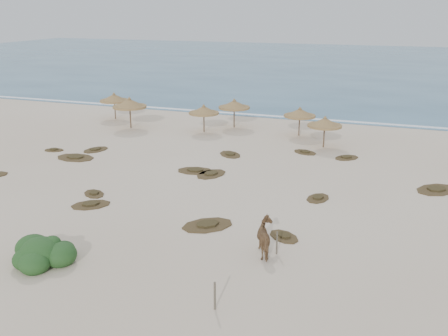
{
  "coord_description": "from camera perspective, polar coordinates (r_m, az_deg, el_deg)",
  "views": [
    {
      "loc": [
        11.22,
        -21.14,
        10.35
      ],
      "look_at": [
        2.02,
        5.0,
        1.32
      ],
      "focal_mm": 40.0,
      "sensor_mm": 36.0,
      "label": 1
    }
  ],
  "objects": [
    {
      "name": "scrub_10",
      "position": [
        36.62,
        13.83,
        1.17
      ],
      "size": [
        2.18,
        2.22,
        0.16
      ],
      "rotation": [
        0.0,
        0.0,
        0.83
      ],
      "color": "brown",
      "rests_on": "ground"
    },
    {
      "name": "palapa_4",
      "position": [
        41.89,
        8.66,
        6.22
      ],
      "size": [
        2.68,
        2.68,
        2.47
      ],
      "rotation": [
        0.0,
        0.0,
        -0.02
      ],
      "color": "brown",
      "rests_on": "ground"
    },
    {
      "name": "ocean",
      "position": [
        97.35,
        12.92,
        11.5
      ],
      "size": [
        200.0,
        100.0,
        0.01
      ],
      "primitive_type": "cube",
      "color": "#265573",
      "rests_on": "ground"
    },
    {
      "name": "scrub_1",
      "position": [
        37.15,
        -16.64,
        1.17
      ],
      "size": [
        2.95,
        1.99,
        0.16
      ],
      "rotation": [
        0.0,
        0.0,
        3.1
      ],
      "color": "brown",
      "rests_on": "ground"
    },
    {
      "name": "scrub_6",
      "position": [
        38.78,
        -14.46,
        2.05
      ],
      "size": [
        1.92,
        2.38,
        0.16
      ],
      "rotation": [
        0.0,
        0.0,
        1.26
      ],
      "color": "brown",
      "rests_on": "ground"
    },
    {
      "name": "foam_line",
      "position": [
        49.55,
        5.9,
        5.89
      ],
      "size": [
        70.0,
        0.6,
        0.01
      ],
      "primitive_type": "cube",
      "color": "white",
      "rests_on": "ground"
    },
    {
      "name": "scrub_8",
      "position": [
        39.59,
        -18.86,
        1.98
      ],
      "size": [
        1.63,
        1.23,
        0.16
      ],
      "rotation": [
        0.0,
        0.0,
        0.21
      ],
      "color": "brown",
      "rests_on": "ground"
    },
    {
      "name": "fence_post_far",
      "position": [
        22.07,
        6.06,
        -8.5
      ],
      "size": [
        0.08,
        0.08,
        1.05
      ],
      "primitive_type": "cylinder",
      "rotation": [
        0.0,
        0.0,
        -0.03
      ],
      "color": "brown",
      "rests_on": "ground"
    },
    {
      "name": "scrub_9",
      "position": [
        24.8,
        -1.91,
        -6.51
      ],
      "size": [
        3.08,
        3.01,
        0.16
      ],
      "rotation": [
        0.0,
        0.0,
        0.73
      ],
      "color": "brown",
      "rests_on": "ground"
    },
    {
      "name": "scrub_12",
      "position": [
        23.79,
        6.86,
        -7.75
      ],
      "size": [
        1.98,
        1.88,
        0.16
      ],
      "rotation": [
        0.0,
        0.0,
        2.48
      ],
      "color": "brown",
      "rests_on": "ground"
    },
    {
      "name": "palapa_3",
      "position": [
        42.71,
        -2.32,
        6.59
      ],
      "size": [
        3.32,
        3.32,
        2.43
      ],
      "rotation": [
        0.0,
        0.0,
        -0.35
      ],
      "color": "brown",
      "rests_on": "ground"
    },
    {
      "name": "palapa_1",
      "position": [
        44.85,
        -10.74,
        7.23
      ],
      "size": [
        3.97,
        3.97,
        2.8
      ],
      "rotation": [
        0.0,
        0.0,
        -0.43
      ],
      "color": "brown",
      "rests_on": "ground"
    },
    {
      "name": "scrub_2",
      "position": [
        29.73,
        -14.64,
        -2.84
      ],
      "size": [
        1.88,
        1.76,
        0.16
      ],
      "rotation": [
        0.0,
        0.0,
        2.51
      ],
      "color": "brown",
      "rests_on": "ground"
    },
    {
      "name": "bush",
      "position": [
        22.64,
        -20.1,
        -9.15
      ],
      "size": [
        2.9,
        2.55,
        1.3
      ],
      "rotation": [
        0.0,
        0.0,
        -0.12
      ],
      "color": "#245122",
      "rests_on": "ground"
    },
    {
      "name": "scrub_14",
      "position": [
        32.8,
        -3.3,
        -0.29
      ],
      "size": [
        2.65,
        1.95,
        0.16
      ],
      "rotation": [
        0.0,
        0.0,
        0.17
      ],
      "color": "brown",
      "rests_on": "ground"
    },
    {
      "name": "scrub_11",
      "position": [
        28.17,
        -14.99,
        -4.05
      ],
      "size": [
        2.51,
        2.37,
        0.16
      ],
      "rotation": [
        0.0,
        0.0,
        0.65
      ],
      "color": "brown",
      "rests_on": "ground"
    },
    {
      "name": "horse",
      "position": [
        21.88,
        4.93,
        -7.98
      ],
      "size": [
        1.56,
        2.01,
        1.55
      ],
      "primitive_type": "imported",
      "rotation": [
        0.0,
        0.0,
        3.6
      ],
      "color": "brown",
      "rests_on": "ground"
    },
    {
      "name": "palapa_5",
      "position": [
        38.68,
        11.45,
        5.09
      ],
      "size": [
        3.45,
        3.45,
        2.47
      ],
      "rotation": [
        0.0,
        0.0,
        -0.4
      ],
      "color": "brown",
      "rests_on": "ground"
    },
    {
      "name": "scrub_7",
      "position": [
        37.39,
        9.24,
        1.81
      ],
      "size": [
        2.19,
        1.9,
        0.16
      ],
      "rotation": [
        0.0,
        0.0,
        2.67
      ],
      "color": "brown",
      "rests_on": "ground"
    },
    {
      "name": "palapa_2",
      "position": [
        44.39,
        1.18,
        7.23
      ],
      "size": [
        3.67,
        3.67,
        2.61
      ],
      "rotation": [
        0.0,
        0.0,
        -0.41
      ],
      "color": "brown",
      "rests_on": "ground"
    },
    {
      "name": "palapa_0",
      "position": [
        48.97,
        -12.44,
        7.79
      ],
      "size": [
        3.64,
        3.64,
        2.57
      ],
      "rotation": [
        0.0,
        0.0,
        0.43
      ],
      "color": "brown",
      "rests_on": "ground"
    },
    {
      "name": "ground",
      "position": [
        26.08,
        -7.89,
        -5.53
      ],
      "size": [
        160.0,
        160.0,
        0.0
      ],
      "primitive_type": "plane",
      "color": "beige",
      "rests_on": "ground"
    },
    {
      "name": "scrub_5",
      "position": [
        31.96,
        23.11,
        -2.27
      ],
      "size": [
        3.15,
        3.23,
        0.16
      ],
      "rotation": [
        0.0,
        0.0,
        0.84
      ],
      "color": "brown",
      "rests_on": "ground"
    },
    {
      "name": "scrub_13",
      "position": [
        36.34,
        0.7,
        1.58
      ],
      "size": [
        2.41,
        2.43,
        0.16
      ],
      "rotation": [
        0.0,
        0.0,
        2.33
      ],
      "color": "brown",
      "rests_on": "ground"
    },
    {
      "name": "scrub_4",
      "position": [
        28.61,
        10.68,
        -3.39
      ],
      "size": [
        1.57,
        1.98,
        0.16
      ],
      "rotation": [
        0.0,
        0.0,
        1.28
      ],
      "color": "brown",
      "rests_on": "ground"
    },
    {
      "name": "scrub_3",
      "position": [
        32.1,
        -1.48,
        -0.68
      ],
      "size": [
        2.18,
        2.66,
        0.16
      ],
      "rotation": [
        0.0,
        0.0,
        1.22
      ],
      "color": "brown",
      "rests_on": "ground"
    },
    {
      "name": "fence_post_near",
      "position": [
        18.28,
        -1.06,
        -14.4
      ],
      "size": [
        0.08,
        0.08,
        1.1
      ],
      "primitive_type": "cylinder",
      "rotation": [
        0.0,
        0.0,
        0.03
      ],
      "color": "brown",
      "rests_on": "ground"
    }
  ]
}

